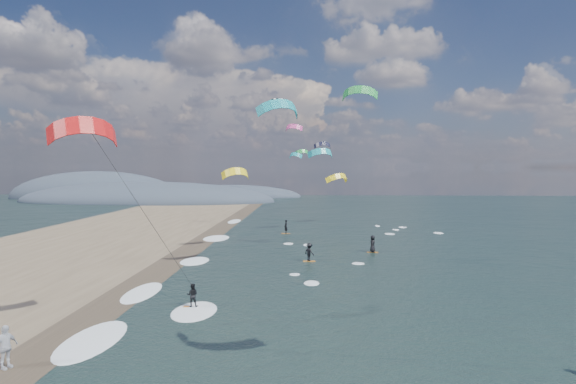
{
  "coord_description": "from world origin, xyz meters",
  "views": [
    {
      "loc": [
        0.26,
        -16.68,
        8.47
      ],
      "look_at": [
        -1.0,
        12.0,
        7.0
      ],
      "focal_mm": 30.0,
      "sensor_mm": 36.0,
      "label": 1
    }
  ],
  "objects": [
    {
      "name": "wet_sand_strip",
      "position": [
        -12.0,
        10.0,
        0.0
      ],
      "size": [
        3.0,
        240.0,
        0.0
      ],
      "primitive_type": "cube",
      "color": "#382D23",
      "rests_on": "ground"
    },
    {
      "name": "coastal_hills",
      "position": [
        -44.84,
        107.86,
        0.0
      ],
      "size": [
        80.0,
        41.0,
        15.0
      ],
      "color": "#3D4756",
      "rests_on": "ground"
    },
    {
      "name": "kitesurfer_near_b",
      "position": [
        -8.99,
        7.63,
        6.91
      ],
      "size": [
        6.79,
        8.8,
        11.7
      ],
      "color": "orange",
      "rests_on": "ground"
    },
    {
      "name": "far_kitesurfers",
      "position": [
        1.76,
        31.61,
        0.85
      ],
      "size": [
        10.4,
        19.07,
        1.76
      ],
      "color": "orange",
      "rests_on": "ground"
    },
    {
      "name": "bg_kite_field",
      "position": [
        0.23,
        51.7,
        12.19
      ],
      "size": [
        15.65,
        68.36,
        11.54
      ],
      "color": "#D83F8C",
      "rests_on": "ground"
    },
    {
      "name": "shoreline_surf",
      "position": [
        -10.8,
        14.75,
        0.0
      ],
      "size": [
        2.4,
        79.4,
        0.11
      ],
      "color": "white",
      "rests_on": "ground"
    },
    {
      "name": "beach_walker",
      "position": [
        -12.5,
        2.61,
        0.92
      ],
      "size": [
        0.84,
        1.17,
        1.85
      ],
      "primitive_type": "imported",
      "rotation": [
        0.0,
        0.0,
        1.16
      ],
      "color": "silver",
      "rests_on": "ground"
    }
  ]
}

